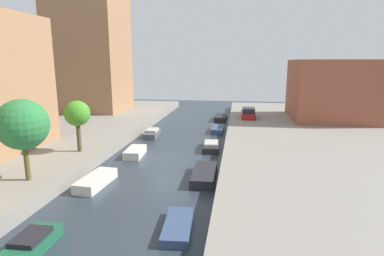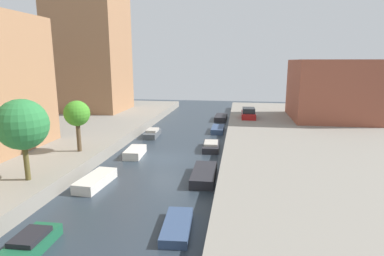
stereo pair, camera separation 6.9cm
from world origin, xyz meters
name	(u,v)px [view 1 (the left image)]	position (x,y,z in m)	size (l,w,h in m)	color
ground_plane	(166,159)	(0.00, 0.00, 0.00)	(84.00, 84.00, 0.00)	#28333D
quay_left	(10,147)	(-15.00, 0.00, 0.50)	(20.00, 64.00, 1.00)	gray
quay_right	(348,161)	(15.00, 0.00, 0.50)	(20.00, 64.00, 1.00)	gray
apartment_tower_far	(87,19)	(-16.00, 19.57, 14.39)	(10.00, 8.88, 26.78)	#9E704C
low_block_right	(332,90)	(18.00, 17.05, 4.78)	(10.00, 10.56, 7.55)	brown
street_tree_1	(23,125)	(-6.85, -8.66, 4.56)	(3.13, 3.13, 5.14)	brown
street_tree_2	(77,114)	(-6.85, -2.07, 4.13)	(2.09, 2.09, 4.24)	brown
parked_car	(248,114)	(7.46, 16.01, 1.57)	(1.85, 4.09, 1.38)	maroon
moored_boat_left_1	(31,244)	(-2.86, -14.23, 0.34)	(1.46, 3.08, 0.78)	#195638
moored_boat_left_2	(96,181)	(-3.35, -6.61, 0.34)	(1.67, 3.82, 0.69)	beige
moored_boat_left_3	(135,152)	(-2.91, 0.40, 0.35)	(1.61, 3.15, 0.70)	beige
moored_boat_left_4	(152,133)	(-3.40, 7.88, 0.37)	(1.48, 3.50, 0.86)	#4C5156
moored_boat_right_1	(178,226)	(3.33, -11.57, 0.23)	(1.58, 3.48, 0.46)	#33476B
moored_boat_right_2	(204,175)	(3.87, -4.32, 0.34)	(1.73, 4.39, 0.68)	#232328
moored_boat_right_3	(211,146)	(3.66, 3.64, 0.34)	(1.68, 3.81, 0.76)	#232328
moored_boat_right_4	(218,129)	(3.75, 11.45, 0.30)	(1.44, 3.71, 0.61)	#33476B
moored_boat_right_5	(221,118)	(3.65, 19.37, 0.34)	(1.70, 4.32, 0.69)	#232328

